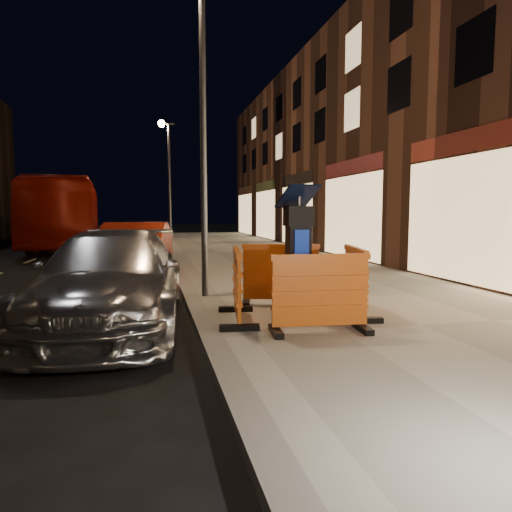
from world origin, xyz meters
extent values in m
plane|color=black|center=(0.00, 0.00, 0.00)|extent=(120.00, 120.00, 0.00)
cube|color=gray|center=(3.00, 0.00, 0.07)|extent=(6.00, 60.00, 0.15)
cube|color=slate|center=(0.00, 0.00, 0.07)|extent=(0.30, 60.00, 0.15)
cube|color=black|center=(1.44, 0.90, 1.10)|extent=(0.70, 0.70, 1.90)
cube|color=orange|center=(1.44, -0.05, 0.68)|extent=(1.41, 0.68, 1.06)
cube|color=orange|center=(1.44, 1.85, 0.68)|extent=(1.45, 0.85, 1.06)
cube|color=orange|center=(0.49, 0.90, 0.68)|extent=(0.75, 1.43, 1.06)
cube|color=orange|center=(2.39, 0.90, 0.68)|extent=(0.83, 1.45, 1.06)
imported|color=#A3A3A8|center=(-1.34, 1.64, 0.00)|extent=(2.44, 5.18, 1.46)
imported|color=maroon|center=(-1.16, 6.40, 0.00)|extent=(2.14, 4.70, 1.49)
imported|color=#911105|center=(-4.76, 18.14, 0.00)|extent=(3.87, 12.09, 3.31)
cylinder|color=#3F3F44|center=(0.25, 3.00, 3.15)|extent=(0.12, 0.12, 6.00)
cylinder|color=#3F3F44|center=(0.25, 18.00, 3.15)|extent=(0.12, 0.12, 6.00)
camera|label=1|loc=(-0.76, -5.71, 1.77)|focal=32.00mm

